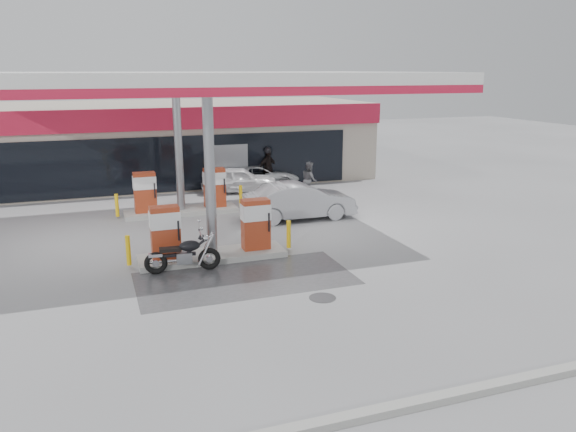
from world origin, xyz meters
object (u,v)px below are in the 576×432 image
pump_island_near (212,237)px  parked_motorcycle (184,255)px  parked_car_right (259,176)px  biker_walking (268,169)px  attendant (309,180)px  sedan_white (239,180)px  pump_island_far (181,196)px  hatchback_silver (300,201)px

pump_island_near → parked_motorcycle: (-1.01, -0.87, -0.21)m
pump_island_near → parked_car_right: 10.97m
parked_car_right → biker_walking: biker_walking is taller
parked_car_right → attendant: bearing=-143.8°
sedan_white → attendant: attendant is taller
parked_motorcycle → parked_car_right: bearing=68.2°
biker_walking → attendant: bearing=-91.3°
pump_island_far → sedan_white: size_ratio=1.44×
hatchback_silver → attendant: bearing=-26.0°
parked_motorcycle → sedan_white: size_ratio=0.61×
pump_island_far → sedan_white: pump_island_far is taller
attendant → biker_walking: bearing=27.3°
pump_island_near → pump_island_far: bearing=90.0°
sedan_white → hatchback_silver: 5.69m
hatchback_silver → biker_walking: 6.24m
pump_island_far → hatchback_silver: (4.25, -2.40, 0.00)m
pump_island_near → hatchback_silver: size_ratio=1.19×
parked_motorcycle → parked_car_right: 12.19m
hatchback_silver → parked_car_right: (0.25, 6.40, -0.16)m
pump_island_far → biker_walking: size_ratio=2.71×
parked_car_right → biker_walking: (0.40, -0.20, 0.39)m
pump_island_near → parked_motorcycle: bearing=-139.3°
pump_island_far → hatchback_silver: 4.88m
sedan_white → attendant: bearing=-120.1°
sedan_white → biker_walking: biker_walking is taller
sedan_white → hatchback_silver: bearing=-161.3°
pump_island_near → biker_walking: biker_walking is taller
pump_island_far → parked_car_right: bearing=41.6°
hatchback_silver → biker_walking: bearing=-4.7°
attendant → parked_car_right: (-1.50, 3.00, -0.28)m
hatchback_silver → biker_walking: (0.66, 6.20, 0.23)m
pump_island_near → parked_motorcycle: pump_island_near is taller
pump_island_near → parked_motorcycle: size_ratio=2.35×
attendant → parked_car_right: attendant is taller
pump_island_near → hatchback_silver: bearing=40.3°
pump_island_near → attendant: size_ratio=3.09×
pump_island_near → parked_car_right: size_ratio=1.29×
attendant → biker_walking: biker_walking is taller
attendant → pump_island_near: bearing=145.3°
parked_motorcycle → attendant: 10.55m
sedan_white → biker_walking: (1.64, 0.60, 0.34)m
sedan_white → hatchback_silver: hatchback_silver is taller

